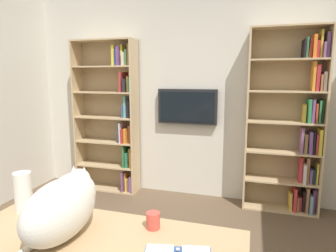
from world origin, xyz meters
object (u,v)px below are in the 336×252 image
at_px(cat, 64,205).
at_px(paper_towel_roll, 23,192).
at_px(bookshelf_left, 293,125).
at_px(bookshelf_right, 113,117).
at_px(wall_mounted_tv, 187,107).
at_px(coffee_mug, 153,221).

relative_size(cat, paper_towel_roll, 2.58).
distance_m(bookshelf_left, cat, 2.75).
relative_size(bookshelf_left, paper_towel_roll, 8.25).
height_order(bookshelf_right, cat, bookshelf_right).
xyz_separation_m(wall_mounted_tv, cat, (0.13, 2.43, -0.31)).
xyz_separation_m(bookshelf_left, cat, (1.42, 2.35, -0.13)).
bearing_deg(bookshelf_left, paper_towel_roll, 49.61).
xyz_separation_m(bookshelf_left, coffee_mug, (0.98, 2.15, -0.26)).
distance_m(wall_mounted_tv, coffee_mug, 2.29).
distance_m(bookshelf_left, wall_mounted_tv, 1.30).
height_order(wall_mounted_tv, coffee_mug, wall_mounted_tv).
bearing_deg(cat, paper_towel_roll, -21.35).
relative_size(bookshelf_right, cat, 3.10).
height_order(bookshelf_right, wall_mounted_tv, bookshelf_right).
bearing_deg(bookshelf_left, wall_mounted_tv, -3.78).
bearing_deg(bookshelf_left, coffee_mug, 65.52).
xyz_separation_m(paper_towel_roll, coffee_mug, (-0.88, -0.03, -0.08)).
bearing_deg(bookshelf_left, bookshelf_right, -0.08).
xyz_separation_m(bookshelf_right, paper_towel_roll, (-0.47, 2.18, -0.19)).
bearing_deg(cat, coffee_mug, -155.35).
height_order(bookshelf_left, cat, bookshelf_left).
bearing_deg(coffee_mug, bookshelf_left, -114.48).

